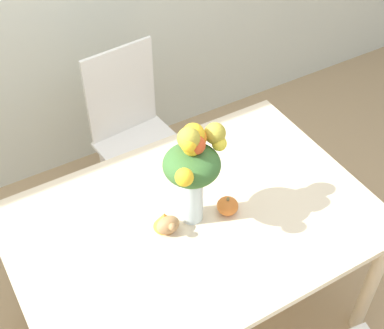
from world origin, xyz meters
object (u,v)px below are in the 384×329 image
at_px(flower_vase, 193,165).
at_px(dining_chair_near_window, 136,135).
at_px(turkey_figurine, 166,222).
at_px(pumpkin, 228,206).

bearing_deg(flower_vase, dining_chair_near_window, 81.06).
xyz_separation_m(flower_vase, turkey_figurine, (-0.12, -0.00, -0.24)).
distance_m(pumpkin, dining_chair_near_window, 0.92).
bearing_deg(dining_chair_near_window, flower_vase, -104.59).
xyz_separation_m(flower_vase, dining_chair_near_window, (0.13, 0.82, -0.53)).
relative_size(pumpkin, dining_chair_near_window, 0.09).
bearing_deg(pumpkin, flower_vase, 157.55).
xyz_separation_m(flower_vase, pumpkin, (0.13, -0.05, -0.25)).
height_order(flower_vase, dining_chair_near_window, flower_vase).
relative_size(pumpkin, turkey_figurine, 0.70).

